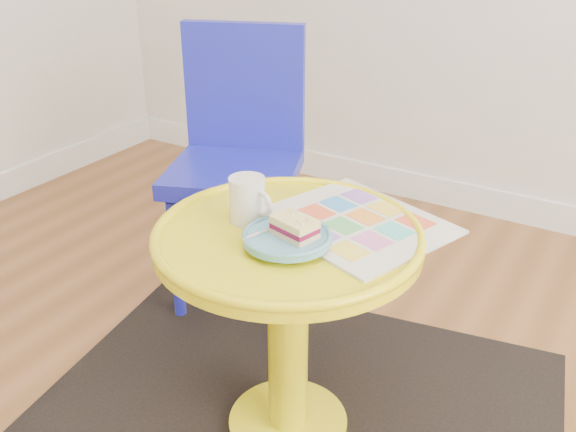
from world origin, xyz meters
The scene contains 9 objects.
room_walls centered at (-0.99, 0.99, 0.06)m, with size 4.00×4.00×4.00m.
rug centered at (-0.19, 0.51, 0.00)m, with size 1.30×1.10×0.01m, color black.
side_table centered at (-0.19, 0.51, 0.40)m, with size 0.58×0.58×0.55m.
chair centered at (-0.67, 1.01, 0.50)m, with size 0.50×0.50×0.87m.
newspaper centered at (-0.09, 0.63, 0.56)m, with size 0.38×0.32×0.01m, color silver.
mug centered at (-0.29, 0.52, 0.61)m, with size 0.11×0.08×0.10m.
plate centered at (-0.16, 0.46, 0.57)m, with size 0.18×0.18×0.02m.
cake_slice centered at (-0.15, 0.47, 0.60)m, with size 0.10×0.08×0.04m.
fork centered at (-0.20, 0.47, 0.58)m, with size 0.06×0.14×0.00m.
Camera 1 is at (0.44, -0.53, 1.20)m, focal length 40.00 mm.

